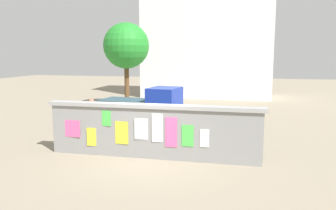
{
  "coord_description": "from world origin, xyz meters",
  "views": [
    {
      "loc": [
        2.85,
        -10.07,
        3.26
      ],
      "look_at": [
        -0.03,
        2.35,
        1.36
      ],
      "focal_mm": 36.29,
      "sensor_mm": 36.0,
      "label": 1
    }
  ],
  "objects_px": {
    "auto_rickshaw_truck": "(144,108)",
    "bicycle_near": "(146,137)",
    "motorcycle": "(217,118)",
    "tree_roadside": "(126,46)",
    "person_walking": "(92,115)"
  },
  "relations": [
    {
      "from": "auto_rickshaw_truck",
      "to": "person_walking",
      "type": "distance_m",
      "value": 2.85
    },
    {
      "from": "auto_rickshaw_truck",
      "to": "bicycle_near",
      "type": "bearing_deg",
      "value": -71.91
    },
    {
      "from": "motorcycle",
      "to": "bicycle_near",
      "type": "bearing_deg",
      "value": -120.31
    },
    {
      "from": "bicycle_near",
      "to": "person_walking",
      "type": "distance_m",
      "value": 2.44
    },
    {
      "from": "auto_rickshaw_truck",
      "to": "bicycle_near",
      "type": "relative_size",
      "value": 2.21
    },
    {
      "from": "bicycle_near",
      "to": "tree_roadside",
      "type": "relative_size",
      "value": 0.33
    },
    {
      "from": "tree_roadside",
      "to": "motorcycle",
      "type": "bearing_deg",
      "value": -38.83
    },
    {
      "from": "motorcycle",
      "to": "tree_roadside",
      "type": "xyz_separation_m",
      "value": [
        -5.97,
        4.81,
        3.3
      ]
    },
    {
      "from": "bicycle_near",
      "to": "tree_roadside",
      "type": "bearing_deg",
      "value": 113.82
    },
    {
      "from": "person_walking",
      "to": "tree_roadside",
      "type": "height_order",
      "value": "tree_roadside"
    },
    {
      "from": "person_walking",
      "to": "auto_rickshaw_truck",
      "type": "bearing_deg",
      "value": 62.91
    },
    {
      "from": "bicycle_near",
      "to": "tree_roadside",
      "type": "xyz_separation_m",
      "value": [
        -3.78,
        8.56,
        3.4
      ]
    },
    {
      "from": "motorcycle",
      "to": "tree_roadside",
      "type": "distance_m",
      "value": 8.35
    },
    {
      "from": "person_walking",
      "to": "bicycle_near",
      "type": "bearing_deg",
      "value": -13.15
    },
    {
      "from": "auto_rickshaw_truck",
      "to": "bicycle_near",
      "type": "xyz_separation_m",
      "value": [
        1.0,
        -3.07,
        -0.54
      ]
    }
  ]
}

